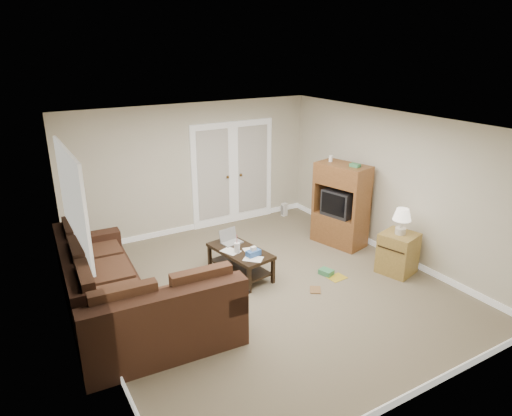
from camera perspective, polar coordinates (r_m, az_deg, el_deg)
floor at (r=7.10m, az=1.44°, el=-9.89°), size 5.50×5.50×0.00m
ceiling at (r=6.25m, az=1.64°, el=10.41°), size 5.00×5.50×0.02m
wall_left at (r=5.75m, az=-20.20°, el=-4.75°), size 0.02×5.50×2.50m
wall_right at (r=8.11m, az=16.73°, el=2.72°), size 0.02×5.50×2.50m
wall_back at (r=8.92m, az=-7.86°, el=4.91°), size 5.00×0.02×2.50m
wall_front at (r=4.69m, az=19.86°, el=-10.48°), size 5.00×0.02×2.50m
baseboards at (r=7.08m, az=1.45°, el=-9.54°), size 5.00×5.50×0.10m
french_doors at (r=9.29m, az=-2.87°, el=4.30°), size 1.80×0.05×2.13m
window_left at (r=6.58m, az=-21.90°, el=0.92°), size 0.05×1.92×1.42m
sectional_sofa at (r=6.37m, az=-16.04°, el=-10.86°), size 2.03×3.06×0.91m
coffee_table at (r=7.35m, az=-2.03°, el=-6.64°), size 0.73×1.19×0.76m
tv_armoire at (r=8.44m, az=10.55°, el=0.45°), size 0.74×1.05×1.63m
side_cabinet at (r=7.73m, az=17.35°, el=-5.00°), size 0.64×0.64×1.10m
space_heater at (r=9.88m, az=3.56°, el=-0.19°), size 0.13×0.11×0.28m
floor_magazine at (r=7.48m, az=10.08°, el=-8.56°), size 0.30×0.24×0.01m
floor_greenbox at (r=7.53m, az=8.77°, el=-7.92°), size 0.22×0.25×0.09m
floor_book at (r=7.08m, az=6.76°, el=-10.10°), size 0.26×0.27×0.02m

